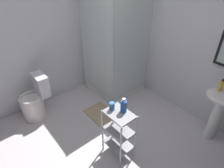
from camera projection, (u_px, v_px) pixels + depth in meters
The scene contains 11 objects.
ground_plane at pixel (104, 162), 2.48m from camera, with size 4.20×4.20×0.02m, color silver.
wall_back at pixel (197, 42), 2.79m from camera, with size 4.20×0.14×2.50m.
wall_left at pixel (32, 38), 2.97m from camera, with size 0.10×4.20×2.50m, color silver.
shower_stall at pixel (114, 71), 3.63m from camera, with size 0.92×0.92×2.00m.
pedestal_sink at pixel (220, 108), 2.54m from camera, with size 0.46×0.37×0.81m.
toilet at pixel (35, 101), 3.08m from camera, with size 0.37×0.49×0.76m.
storage_cart at pixel (119, 131), 2.37m from camera, with size 0.38×0.28×0.74m.
hand_soap_bottle at pixel (221, 85), 2.45m from camera, with size 0.05×0.05×0.17m.
shampoo_bottle_blue at pixel (124, 106), 2.19m from camera, with size 0.08×0.08×0.19m.
rinse_cup at pixel (112, 106), 2.24m from camera, with size 0.07×0.07×0.10m, color #3870B2.
bath_mat at pixel (102, 114), 3.25m from camera, with size 0.60×0.40×0.02m, color tan.
Camera 1 is at (1.21, -0.89, 2.24)m, focal length 29.30 mm.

